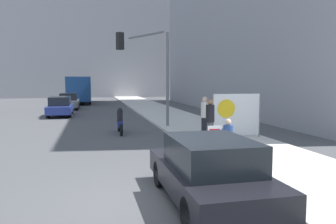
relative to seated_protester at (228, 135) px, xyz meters
The scene contains 12 objects.
ground_plane 4.70m from the seated_protester, 133.09° to the right, with size 160.00×160.00×0.00m, color #4F4F51.
sidewalk_curb 11.69m from the seated_protester, 84.65° to the left, with size 3.98×90.00×0.13m, color beige.
seated_protester is the anchor object (origin of this frame).
jogger_on_sidewalk 1.89m from the seated_protester, 89.20° to the left, with size 0.34×0.34×1.80m.
pedestrian_behind 3.44m from the seated_protester, 84.21° to the left, with size 0.34×0.34×1.82m.
protest_banner 3.41m from the seated_protester, 60.74° to the left, with size 2.31×0.06×1.95m.
traffic_light_pole 7.68m from the seated_protester, 102.08° to the left, with size 3.01×2.78×5.20m.
parked_car_curbside 4.42m from the seated_protester, 119.06° to the right, with size 1.83×4.18×1.44m.
car_on_road_nearest 17.03m from the seated_protester, 113.74° to the left, with size 1.72×4.70×1.47m.
car_on_road_midblock 22.56m from the seated_protester, 106.99° to the left, with size 1.75×4.30×1.53m.
city_bus_on_road 31.59m from the seated_protester, 100.71° to the left, with size 2.61×11.42×3.12m.
motorcycle_on_road 6.87m from the seated_protester, 117.74° to the left, with size 0.28×2.07×1.31m.
Camera 1 is at (-1.44, -6.99, 2.64)m, focal length 35.00 mm.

